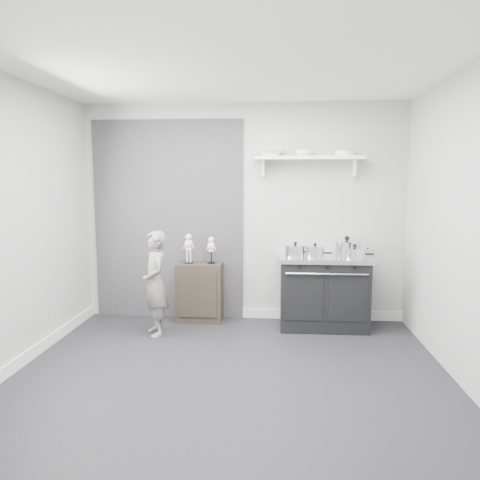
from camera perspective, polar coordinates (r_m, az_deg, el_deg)
name	(u,v)px	position (r m, az deg, el deg)	size (l,w,h in m)	color
ground	(229,374)	(4.42, -1.31, -16.05)	(4.00, 4.00, 0.00)	black
room_shell	(221,193)	(4.22, -2.38, 5.74)	(4.02, 3.62, 2.71)	#9D9D9B
wall_shelf	(309,159)	(5.74, 8.41, 9.77)	(1.30, 0.26, 0.24)	white
stove	(323,291)	(5.70, 10.13, -6.17)	(1.08, 0.67, 0.87)	black
side_cabinet	(200,292)	(5.89, -4.94, -6.34)	(0.56, 0.33, 0.73)	black
child	(155,283)	(5.39, -10.29, -5.23)	(0.43, 0.29, 1.19)	slate
pot_front_left	(295,251)	(5.48, 6.75, -1.33)	(0.33, 0.24, 0.18)	silver
pot_back_right	(347,248)	(5.73, 12.88, -0.91)	(0.42, 0.33, 0.23)	silver
pot_front_right	(354,253)	(5.48, 13.77, -1.57)	(0.35, 0.27, 0.17)	silver
pot_front_center	(315,252)	(5.42, 9.13, -1.47)	(0.30, 0.21, 0.18)	silver
skeleton_full	(189,246)	(5.81, -6.27, -0.77)	(0.12, 0.08, 0.42)	silver
skeleton_torso	(211,248)	(5.77, -3.53, -1.01)	(0.11, 0.07, 0.38)	silver
bowl_large	(270,153)	(5.72, 3.73, 10.57)	(0.33, 0.33, 0.08)	white
bowl_small	(304,153)	(5.73, 7.78, 10.45)	(0.22, 0.22, 0.07)	white
plate_stack	(345,153)	(5.78, 12.67, 10.27)	(0.24, 0.24, 0.06)	silver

